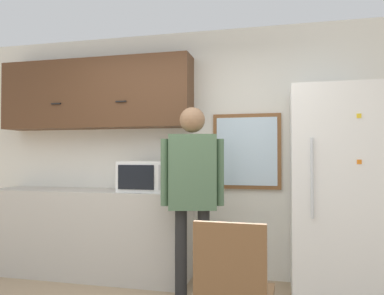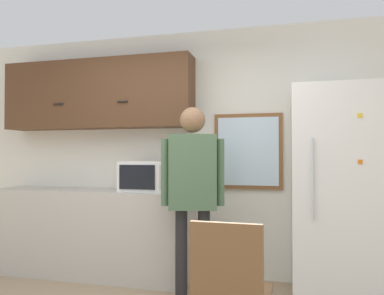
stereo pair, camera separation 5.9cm
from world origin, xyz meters
name	(u,v)px [view 1 (the left image)]	position (x,y,z in m)	size (l,w,h in m)	color
back_wall	(191,153)	(0.00, 1.94, 1.35)	(6.00, 0.06, 2.70)	silver
counter	(89,232)	(-1.08, 1.63, 0.47)	(2.24, 0.56, 0.94)	#BCB7AD
upper_cabinets	(95,94)	(-1.08, 1.75, 2.01)	(2.24, 0.34, 0.78)	#51331E
microwave	(147,176)	(-0.40, 1.62, 1.10)	(0.55, 0.38, 0.32)	white
person	(192,181)	(0.19, 1.21, 1.08)	(0.57, 0.32, 1.76)	black
refrigerator	(332,193)	(1.44, 1.55, 0.97)	(0.73, 0.74, 1.94)	white
chair	(233,289)	(0.70, 0.11, 0.52)	(0.47, 0.47, 0.94)	brown
window	(247,151)	(0.63, 1.90, 1.36)	(0.72, 0.05, 0.80)	brown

